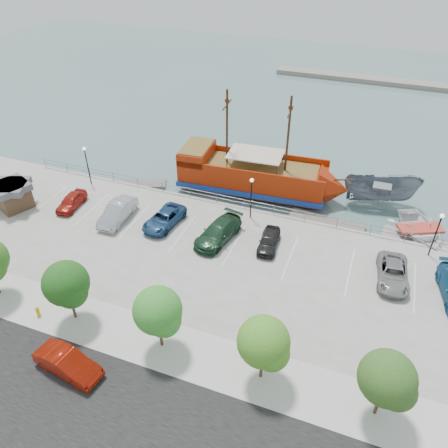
% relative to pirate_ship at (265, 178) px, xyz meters
% --- Properties ---
extents(ground, '(160.00, 160.00, 0.00)m').
position_rel_pirate_ship_xyz_m(ground, '(0.42, -12.73, -1.92)').
color(ground, slate).
extents(street, '(100.00, 8.00, 0.04)m').
position_rel_pirate_ship_xyz_m(street, '(0.42, -28.73, -0.91)').
color(street, black).
rests_on(street, land_slab).
extents(sidewalk, '(100.00, 4.00, 0.05)m').
position_rel_pirate_ship_xyz_m(sidewalk, '(0.42, -22.73, -0.90)').
color(sidewalk, beige).
rests_on(sidewalk, land_slab).
extents(seawall_railing, '(50.00, 0.06, 1.00)m').
position_rel_pirate_ship_xyz_m(seawall_railing, '(0.42, -4.93, -0.39)').
color(seawall_railing, slate).
rests_on(seawall_railing, land_slab).
extents(far_shore, '(40.00, 3.00, 0.80)m').
position_rel_pirate_ship_xyz_m(far_shore, '(10.42, 42.27, -1.52)').
color(far_shore, gray).
rests_on(far_shore, ground).
extents(pirate_ship, '(18.31, 6.11, 11.45)m').
position_rel_pirate_ship_xyz_m(pirate_ship, '(0.00, 0.00, 0.00)').
color(pirate_ship, '#9D2105').
rests_on(pirate_ship, ground).
extents(patrol_boat, '(8.17, 4.52, 2.99)m').
position_rel_pirate_ship_xyz_m(patrol_boat, '(11.79, 2.08, -0.42)').
color(patrol_boat, slate).
rests_on(patrol_boat, ground).
extents(speedboat, '(6.87, 7.77, 1.33)m').
position_rel_pirate_ship_xyz_m(speedboat, '(15.73, -2.53, -1.25)').
color(speedboat, white).
rests_on(speedboat, ground).
extents(dock_west, '(6.45, 4.15, 0.36)m').
position_rel_pirate_ship_xyz_m(dock_west, '(-13.56, -3.53, -1.74)').
color(dock_west, slate).
rests_on(dock_west, ground).
extents(dock_mid, '(7.44, 2.62, 0.42)m').
position_rel_pirate_ship_xyz_m(dock_mid, '(7.32, -3.53, -1.71)').
color(dock_mid, slate).
rests_on(dock_mid, ground).
extents(dock_east, '(7.74, 3.23, 0.43)m').
position_rel_pirate_ship_xyz_m(dock_east, '(16.29, -3.53, -1.70)').
color(dock_east, gray).
rests_on(dock_east, ground).
extents(shed, '(4.16, 4.16, 2.59)m').
position_rel_pirate_ship_xyz_m(shed, '(-21.93, -12.66, 0.47)').
color(shed, '#4E3623').
rests_on(shed, land_slab).
extents(street_sedan, '(4.84, 2.27, 1.53)m').
position_rel_pirate_ship_xyz_m(street_sedan, '(-5.17, -26.64, -0.15)').
color(street_sedan, maroon).
rests_on(street_sedan, street).
extents(fire_hydrant, '(0.29, 0.29, 0.84)m').
position_rel_pirate_ship_xyz_m(fire_hydrant, '(-10.19, -23.53, -0.46)').
color(fire_hydrant, '#C1B501').
rests_on(fire_hydrant, sidewalk).
extents(lamp_post_left, '(0.36, 0.36, 4.28)m').
position_rel_pirate_ship_xyz_m(lamp_post_left, '(-17.58, -6.23, 2.02)').
color(lamp_post_left, black).
rests_on(lamp_post_left, land_slab).
extents(lamp_post_mid, '(0.36, 0.36, 4.28)m').
position_rel_pirate_ship_xyz_m(lamp_post_mid, '(0.42, -6.23, 2.02)').
color(lamp_post_mid, black).
rests_on(lamp_post_mid, land_slab).
extents(lamp_post_right, '(0.36, 0.36, 4.28)m').
position_rel_pirate_ship_xyz_m(lamp_post_right, '(16.42, -6.23, 2.02)').
color(lamp_post_right, black).
rests_on(lamp_post_right, land_slab).
extents(tree_c, '(3.30, 3.20, 5.00)m').
position_rel_pirate_ship_xyz_m(tree_c, '(-7.43, -22.80, 2.38)').
color(tree_c, '#473321').
rests_on(tree_c, sidewalk).
extents(tree_d, '(3.30, 3.20, 5.00)m').
position_rel_pirate_ship_xyz_m(tree_d, '(-0.43, -22.80, 2.38)').
color(tree_d, '#473321').
rests_on(tree_d, sidewalk).
extents(tree_e, '(3.30, 3.20, 5.00)m').
position_rel_pirate_ship_xyz_m(tree_e, '(6.57, -22.80, 2.38)').
color(tree_e, '#473321').
rests_on(tree_e, sidewalk).
extents(tree_f, '(3.30, 3.20, 5.00)m').
position_rel_pirate_ship_xyz_m(tree_f, '(13.57, -22.80, 2.38)').
color(tree_f, '#473321').
rests_on(tree_f, sidewalk).
extents(parked_car_a, '(1.93, 4.10, 1.36)m').
position_rel_pirate_ship_xyz_m(parked_car_a, '(-16.65, -10.75, -0.24)').
color(parked_car_a, '#A21F15').
rests_on(parked_car_a, land_slab).
extents(parked_car_b, '(1.97, 5.15, 1.68)m').
position_rel_pirate_ship_xyz_m(parked_car_b, '(-11.23, -10.98, -0.08)').
color(parked_car_b, '#9FA4AB').
rests_on(parked_car_b, land_slab).
extents(parked_car_c, '(2.88, 5.23, 1.39)m').
position_rel_pirate_ship_xyz_m(parked_car_c, '(-6.71, -10.22, -0.22)').
color(parked_car_c, navy).
rests_on(parked_car_c, land_slab).
extents(parked_car_d, '(3.35, 5.94, 1.62)m').
position_rel_pirate_ship_xyz_m(parked_car_d, '(-1.20, -10.52, -0.11)').
color(parked_car_d, '#1C3E26').
rests_on(parked_car_d, land_slab).
extents(parked_car_e, '(1.91, 4.09, 1.36)m').
position_rel_pirate_ship_xyz_m(parked_car_e, '(3.30, -9.95, -0.24)').
color(parked_car_e, black).
rests_on(parked_car_e, land_slab).
extents(parked_car_g, '(2.78, 5.23, 1.40)m').
position_rel_pirate_ship_xyz_m(parked_car_g, '(13.63, -10.57, -0.22)').
color(parked_car_g, gray).
rests_on(parked_car_g, land_slab).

